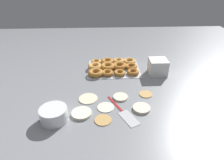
{
  "coord_description": "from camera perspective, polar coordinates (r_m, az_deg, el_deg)",
  "views": [
    {
      "loc": [
        0.03,
        1.03,
        0.71
      ],
      "look_at": [
        -0.02,
        -0.11,
        0.04
      ],
      "focal_mm": 32.0,
      "sensor_mm": 36.0,
      "label": 1
    }
  ],
  "objects": [
    {
      "name": "ground_plane",
      "position": [
        1.25,
        -0.78,
        -4.21
      ],
      "size": [
        3.0,
        3.0,
        0.0
      ],
      "primitive_type": "plane",
      "color": "gray"
    },
    {
      "name": "pancake_2",
      "position": [
        1.27,
        9.62,
        -3.9
      ],
      "size": [
        0.08,
        0.08,
        0.01
      ],
      "primitive_type": "cylinder",
      "color": "tan",
      "rests_on": "ground_plane"
    },
    {
      "name": "batter_bowl",
      "position": [
        1.08,
        -16.3,
        -9.45
      ],
      "size": [
        0.14,
        0.14,
        0.07
      ],
      "color": "white",
      "rests_on": "ground_plane"
    },
    {
      "name": "pancake_0",
      "position": [
        1.22,
        2.44,
        -4.87
      ],
      "size": [
        0.09,
        0.09,
        0.01
      ],
      "primitive_type": "cylinder",
      "color": "beige",
      "rests_on": "ground_plane"
    },
    {
      "name": "spatula",
      "position": [
        1.1,
        3.9,
        -9.86
      ],
      "size": [
        0.17,
        0.28,
        0.01
      ],
      "rotation": [
        0.0,
        0.0,
        2.04
      ],
      "color": "maroon",
      "rests_on": "ground_plane"
    },
    {
      "name": "pancake_5",
      "position": [
        1.22,
        -6.83,
        -5.2
      ],
      "size": [
        0.11,
        0.11,
        0.01
      ],
      "primitive_type": "cylinder",
      "color": "beige",
      "rests_on": "ground_plane"
    },
    {
      "name": "pancake_6",
      "position": [
        1.06,
        -2.59,
        -11.25
      ],
      "size": [
        0.09,
        0.09,
        0.01
      ],
      "primitive_type": "cylinder",
      "color": "tan",
      "rests_on": "ground_plane"
    },
    {
      "name": "container_stack",
      "position": [
        1.49,
        12.94,
        3.68
      ],
      "size": [
        0.13,
        0.12,
        0.11
      ],
      "color": "white",
      "rests_on": "ground_plane"
    },
    {
      "name": "pancake_1",
      "position": [
        1.11,
        -8.68,
        -9.36
      ],
      "size": [
        0.11,
        0.11,
        0.01
      ],
      "primitive_type": "cylinder",
      "color": "silver",
      "rests_on": "ground_plane"
    },
    {
      "name": "pancake_3",
      "position": [
        1.14,
        -1.82,
        -7.71
      ],
      "size": [
        0.1,
        0.1,
        0.01
      ],
      "primitive_type": "cylinder",
      "color": "silver",
      "rests_on": "ground_plane"
    },
    {
      "name": "donut_tray",
      "position": [
        1.54,
        0.11,
        3.82
      ],
      "size": [
        0.39,
        0.31,
        0.04
      ],
      "color": "silver",
      "rests_on": "ground_plane"
    },
    {
      "name": "pancake_4",
      "position": [
        1.14,
        8.42,
        -7.96
      ],
      "size": [
        0.1,
        0.1,
        0.01
      ],
      "primitive_type": "cylinder",
      "color": "beige",
      "rests_on": "ground_plane"
    }
  ]
}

